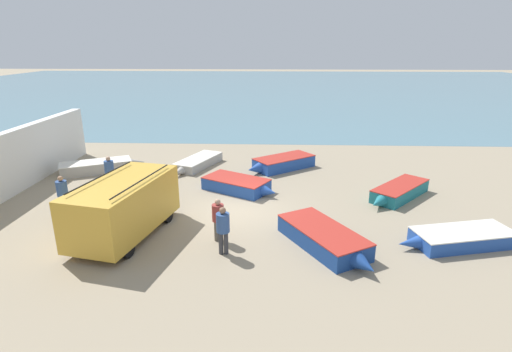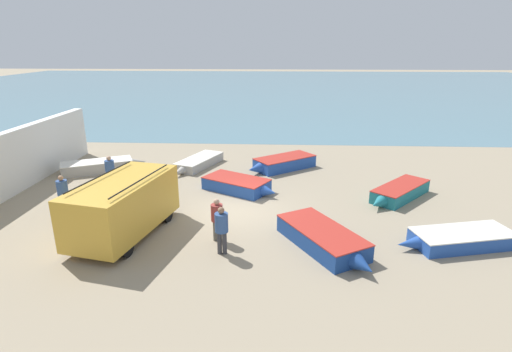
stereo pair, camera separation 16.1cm
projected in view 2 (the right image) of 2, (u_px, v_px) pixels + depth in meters
The scene contains 15 objects.
ground_plane at pixel (239, 211), 17.27m from camera, with size 200.00×200.00×0.00m, color gray.
sea_water at pixel (267, 87), 66.55m from camera, with size 120.00×80.00×0.01m, color slate.
harbor_wall at pixel (0, 167), 18.28m from camera, with size 0.50×15.96×2.96m, color silver.
parked_van at pixel (124, 205), 14.78m from camera, with size 3.11×5.15×2.28m.
fishing_rowboat_0 at pixel (100, 166), 22.49m from camera, with size 4.50×2.88×0.62m.
fishing_rowboat_1 at pixel (324, 239), 14.06m from camera, with size 3.21×4.31×0.66m.
fishing_rowboat_2 at pixel (283, 163), 22.95m from camera, with size 4.03×3.41×0.69m.
fishing_rowboat_3 at pixel (399, 192), 18.56m from camera, with size 3.53×3.71×0.61m.
fishing_rowboat_4 at pixel (460, 239), 14.21m from camera, with size 4.40×2.21×0.53m.
fishing_rowboat_5 at pixel (198, 162), 23.37m from camera, with size 2.52×4.28×0.52m.
fishing_rowboat_6 at pixel (238, 185), 19.52m from camera, with size 3.83×2.94×0.62m.
fisherman_0 at pixel (63, 191), 16.72m from camera, with size 0.44×0.44×1.68m.
fisherman_1 at pixel (217, 216), 14.37m from camera, with size 0.43×0.43×1.63m.
fisherman_2 at pixel (110, 170), 19.52m from camera, with size 0.45×0.45×1.70m.
fisherman_3 at pixel (222, 226), 13.42m from camera, with size 0.45×0.45×1.72m.
Camera 2 is at (1.56, -15.86, 6.87)m, focal length 28.00 mm.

